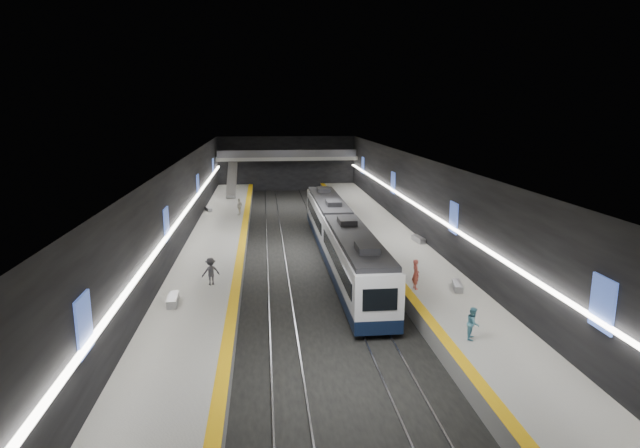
{
  "coord_description": "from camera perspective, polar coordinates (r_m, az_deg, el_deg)",
  "views": [
    {
      "loc": [
        -3.37,
        -43.76,
        12.14
      ],
      "look_at": [
        1.41,
        1.36,
        2.2
      ],
      "focal_mm": 30.0,
      "sensor_mm": 36.0,
      "label": 1
    }
  ],
  "objects": [
    {
      "name": "wall_right",
      "position": [
        46.47,
        10.78,
        2.05
      ],
      "size": [
        0.04,
        70.0,
        8.0
      ],
      "primitive_type": "cube",
      "color": "black",
      "rests_on": "ground"
    },
    {
      "name": "train",
      "position": [
        42.41,
        2.08,
        -1.21
      ],
      "size": [
        2.69,
        30.04,
        3.6
      ],
      "color": "black",
      "rests_on": "ground"
    },
    {
      "name": "cove_light_left",
      "position": [
        45.0,
        -14.15,
        1.3
      ],
      "size": [
        0.25,
        68.6,
        0.12
      ],
      "primitive_type": "cube",
      "color": "white",
      "rests_on": "wall_left"
    },
    {
      "name": "platform_right",
      "position": [
        46.56,
        7.66,
        -2.23
      ],
      "size": [
        5.0,
        70.0,
        1.0
      ],
      "primitive_type": "cube",
      "color": "slate",
      "rests_on": "ground"
    },
    {
      "name": "tactile_strip_left",
      "position": [
        45.19,
        -8.31,
        -2.02
      ],
      "size": [
        0.6,
        70.0,
        0.02
      ],
      "primitive_type": "cube",
      "color": "yellow",
      "rests_on": "platform_left"
    },
    {
      "name": "mezzanine_bridge",
      "position": [
        77.09,
        -3.54,
        7.05
      ],
      "size": [
        20.0,
        3.0,
        1.5
      ],
      "color": "gray",
      "rests_on": "wall_left"
    },
    {
      "name": "ground",
      "position": [
        45.53,
        -1.58,
        -3.11
      ],
      "size": [
        70.0,
        70.0,
        0.0
      ],
      "primitive_type": "plane",
      "color": "black",
      "rests_on": "ground"
    },
    {
      "name": "escalator",
      "position": [
        70.49,
        -9.38,
        4.66
      ],
      "size": [
        1.2,
        7.5,
        3.92
      ],
      "primitive_type": "cube",
      "rotation": [
        0.44,
        0.0,
        0.0
      ],
      "color": "#99999E",
      "rests_on": "platform_left"
    },
    {
      "name": "tactile_strip_right",
      "position": [
        45.97,
        5.01,
        -1.69
      ],
      "size": [
        0.6,
        70.0,
        0.02
      ],
      "primitive_type": "cube",
      "color": "yellow",
      "rests_on": "platform_right"
    },
    {
      "name": "passenger_left_a",
      "position": [
        56.85,
        -8.59,
        1.83
      ],
      "size": [
        0.83,
        1.13,
        1.78
      ],
      "primitive_type": "imported",
      "rotation": [
        0.0,
        0.0,
        -2.0
      ],
      "color": "silver",
      "rests_on": "platform_left"
    },
    {
      "name": "bench_left_near",
      "position": [
        32.32,
        -15.41,
        -7.82
      ],
      "size": [
        0.66,
        1.99,
        0.48
      ],
      "primitive_type": "cube",
      "rotation": [
        0.0,
        0.0,
        0.06
      ],
      "color": "#99999E",
      "rests_on": "platform_left"
    },
    {
      "name": "ad_posters",
      "position": [
        45.53,
        -1.71,
        2.69
      ],
      "size": [
        19.94,
        53.5,
        2.2
      ],
      "color": "#3C57B5",
      "rests_on": "wall_left"
    },
    {
      "name": "rails",
      "position": [
        45.52,
        -1.58,
        -3.04
      ],
      "size": [
        6.52,
        70.0,
        0.12
      ],
      "color": "gray",
      "rests_on": "ground"
    },
    {
      "name": "wall_left",
      "position": [
        45.0,
        -14.42,
        1.54
      ],
      "size": [
        0.04,
        70.0,
        8.0
      ],
      "primitive_type": "cube",
      "color": "black",
      "rests_on": "ground"
    },
    {
      "name": "passenger_left_b",
      "position": [
        34.85,
        -11.58,
        -5.01
      ],
      "size": [
        1.32,
        1.06,
        1.78
      ],
      "primitive_type": "imported",
      "rotation": [
        0.0,
        0.0,
        3.54
      ],
      "color": "#3F3F46",
      "rests_on": "platform_left"
    },
    {
      "name": "passenger_right_a",
      "position": [
        33.96,
        10.18,
        -5.32
      ],
      "size": [
        0.5,
        0.72,
        1.89
      ],
      "primitive_type": "imported",
      "rotation": [
        0.0,
        0.0,
        1.64
      ],
      "color": "#D45B4F",
      "rests_on": "platform_right"
    },
    {
      "name": "cove_light_right",
      "position": [
        46.45,
        10.54,
        1.8
      ],
      "size": [
        0.25,
        68.6,
        0.12
      ],
      "primitive_type": "cube",
      "color": "white",
      "rests_on": "wall_right"
    },
    {
      "name": "ceiling",
      "position": [
        44.08,
        -1.64,
        6.96
      ],
      "size": [
        20.0,
        70.0,
        0.04
      ],
      "primitive_type": "cube",
      "rotation": [
        3.14,
        0.0,
        0.0
      ],
      "color": "beige",
      "rests_on": "wall_left"
    },
    {
      "name": "passenger_right_b",
      "position": [
        27.57,
        16.01,
        -10.16
      ],
      "size": [
        0.91,
        0.98,
        1.61
      ],
      "primitive_type": "imported",
      "rotation": [
        0.0,
        0.0,
        1.09
      ],
      "color": "#5196B0",
      "rests_on": "platform_right"
    },
    {
      "name": "tile_surface_right",
      "position": [
        46.44,
        7.68,
        -1.62
      ],
      "size": [
        5.0,
        70.0,
        0.02
      ],
      "primitive_type": "cube",
      "color": "#A4A49F",
      "rests_on": "platform_right"
    },
    {
      "name": "platform_left",
      "position": [
        45.47,
        -11.06,
        -2.71
      ],
      "size": [
        5.0,
        70.0,
        1.0
      ],
      "primitive_type": "cube",
      "color": "slate",
      "rests_on": "ground"
    },
    {
      "name": "bench_right_near",
      "position": [
        34.67,
        14.44,
        -6.42
      ],
      "size": [
        0.85,
        1.81,
        0.43
      ],
      "primitive_type": "cube",
      "rotation": [
        0.0,
        0.0,
        -0.22
      ],
      "color": "#99999E",
      "rests_on": "platform_right"
    },
    {
      "name": "tile_surface_left",
      "position": [
        45.34,
        -11.09,
        -2.09
      ],
      "size": [
        5.0,
        70.0,
        0.02
      ],
      "primitive_type": "cube",
      "color": "#A4A49F",
      "rests_on": "platform_left"
    },
    {
      "name": "bench_left_far",
      "position": [
        59.9,
        -11.82,
        1.57
      ],
      "size": [
        0.96,
        1.67,
        0.4
      ],
      "primitive_type": "cube",
      "rotation": [
        0.0,
        0.0,
        0.34
      ],
      "color": "#99999E",
      "rests_on": "platform_left"
    },
    {
      "name": "wall_back",
      "position": [
        79.25,
        -3.6,
        6.44
      ],
      "size": [
        20.0,
        0.04,
        8.0
      ],
      "primitive_type": "cube",
      "color": "black",
      "rests_on": "ground"
    },
    {
      "name": "bench_right_far",
      "position": [
        45.85,
        10.45,
        -1.62
      ],
      "size": [
        0.78,
        1.93,
        0.46
      ],
      "primitive_type": "cube",
      "rotation": [
        0.0,
        0.0,
        0.14
      ],
      "color": "#99999E",
      "rests_on": "platform_right"
    }
  ]
}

